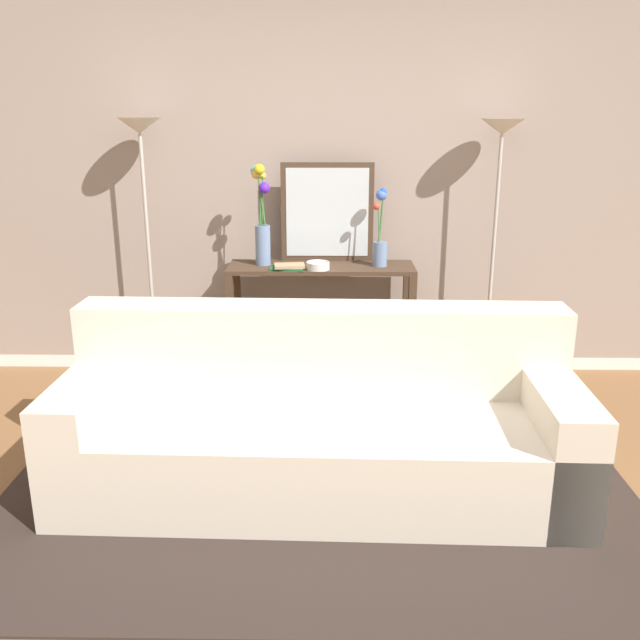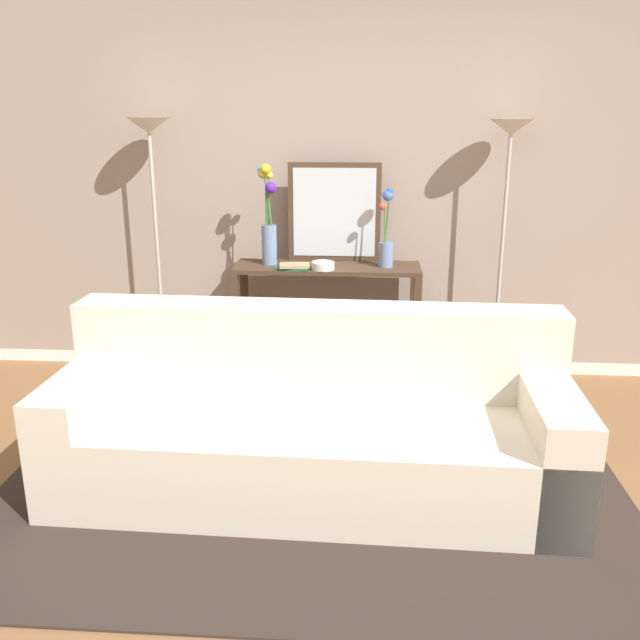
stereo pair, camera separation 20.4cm
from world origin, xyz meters
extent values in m
cube|color=brown|center=(0.00, 0.00, -0.01)|extent=(16.00, 16.00, 0.02)
cube|color=white|center=(0.00, 2.17, 0.04)|extent=(12.00, 0.15, 0.09)
cube|color=gray|center=(0.00, 2.17, 1.53)|extent=(12.00, 0.14, 2.87)
cube|color=#332823|center=(-0.10, 0.29, 0.01)|extent=(3.13, 1.85, 0.01)
cube|color=beige|center=(-0.10, 0.39, 0.21)|extent=(2.51, 0.94, 0.42)
cube|color=beige|center=(-0.10, 0.69, 0.65)|extent=(2.50, 0.32, 0.46)
cube|color=beige|center=(-1.23, 0.41, 0.30)|extent=(0.26, 0.88, 0.60)
cube|color=beige|center=(1.02, 0.36, 0.30)|extent=(0.26, 0.88, 0.60)
cube|color=#473323|center=(-0.11, 1.81, 0.83)|extent=(1.24, 0.38, 0.03)
cube|color=#473323|center=(-0.11, 1.81, 0.15)|extent=(1.14, 0.33, 0.01)
cube|color=#473323|center=(-0.71, 1.64, 0.41)|extent=(0.05, 0.05, 0.82)
cube|color=#473323|center=(0.48, 1.64, 0.41)|extent=(0.05, 0.05, 0.82)
cube|color=#473323|center=(-0.71, 1.97, 0.41)|extent=(0.05, 0.05, 0.82)
cube|color=#473323|center=(0.48, 1.97, 0.41)|extent=(0.05, 0.05, 0.82)
cylinder|color=#B7B2A8|center=(-1.27, 1.86, 0.01)|extent=(0.26, 0.26, 0.02)
cylinder|color=#B7B2A8|center=(-1.27, 1.86, 0.86)|extent=(0.02, 0.02, 1.67)
cone|color=silver|center=(-1.27, 1.86, 1.74)|extent=(0.28, 0.28, 0.10)
cylinder|color=#B7B2A8|center=(1.03, 1.86, 0.01)|extent=(0.26, 0.26, 0.02)
cylinder|color=#B7B2A8|center=(1.03, 1.86, 0.85)|extent=(0.02, 0.02, 1.66)
cone|color=silver|center=(1.03, 1.86, 1.73)|extent=(0.28, 0.28, 0.10)
cube|color=#473323|center=(-0.07, 1.97, 1.17)|extent=(0.62, 0.02, 0.66)
cube|color=silver|center=(-0.07, 1.96, 1.17)|extent=(0.55, 0.01, 0.59)
cylinder|color=#6B84AD|center=(-0.50, 1.83, 0.98)|extent=(0.10, 0.10, 0.26)
cylinder|color=#3D7538|center=(-0.50, 1.81, 1.29)|extent=(0.06, 0.02, 0.36)
sphere|color=gold|center=(-0.51, 1.79, 1.47)|extent=(0.07, 0.07, 0.07)
cylinder|color=#3D7538|center=(-0.49, 1.82, 1.23)|extent=(0.03, 0.02, 0.25)
sphere|color=#5720CB|center=(-0.48, 1.80, 1.35)|extent=(0.07, 0.07, 0.07)
cylinder|color=#3D7538|center=(-0.50, 1.84, 1.27)|extent=(0.02, 0.01, 0.32)
sphere|color=yellow|center=(-0.50, 1.86, 1.43)|extent=(0.05, 0.05, 0.05)
cylinder|color=#3D7538|center=(-0.51, 1.82, 1.27)|extent=(0.02, 0.03, 0.33)
sphere|color=gold|center=(-0.53, 1.81, 1.44)|extent=(0.06, 0.06, 0.06)
cylinder|color=#3D7538|center=(-0.52, 1.83, 1.28)|extent=(0.01, 0.04, 0.35)
sphere|color=#4DBAE9|center=(-0.54, 1.83, 1.46)|extent=(0.07, 0.07, 0.07)
cylinder|color=#6B84AD|center=(0.28, 1.80, 0.92)|extent=(0.09, 0.09, 0.16)
cylinder|color=#3D7538|center=(0.28, 1.81, 1.17)|extent=(0.03, 0.01, 0.32)
sphere|color=blue|center=(0.29, 1.83, 1.33)|extent=(0.05, 0.05, 0.05)
cylinder|color=#3D7538|center=(0.26, 1.79, 1.12)|extent=(0.02, 0.03, 0.23)
sphere|color=#D54431|center=(0.24, 1.78, 1.24)|extent=(0.05, 0.05, 0.05)
cylinder|color=#3D7538|center=(0.28, 1.81, 1.16)|extent=(0.03, 0.01, 0.30)
sphere|color=#466DD0|center=(0.28, 1.83, 1.31)|extent=(0.07, 0.07, 0.07)
cylinder|color=silver|center=(-0.13, 1.68, 0.86)|extent=(0.15, 0.15, 0.04)
torus|color=silver|center=(-0.13, 1.68, 0.89)|extent=(0.15, 0.15, 0.01)
cube|color=#236033|center=(-0.33, 1.69, 0.85)|extent=(0.23, 0.15, 0.02)
cube|color=tan|center=(-0.32, 1.68, 0.87)|extent=(0.21, 0.15, 0.02)
cube|color=#236033|center=(-0.59, 1.81, 0.05)|extent=(0.06, 0.14, 0.10)
cube|color=#2D2D33|center=(-0.55, 1.81, 0.06)|extent=(0.03, 0.16, 0.12)
cube|color=tan|center=(-0.51, 1.81, 0.06)|extent=(0.05, 0.14, 0.12)
cube|color=#B77F33|center=(-0.46, 1.81, 0.05)|extent=(0.04, 0.14, 0.11)
cube|color=#6B3360|center=(-0.41, 1.81, 0.06)|extent=(0.05, 0.15, 0.13)
cube|color=#BC3328|center=(-0.37, 1.81, 0.06)|extent=(0.03, 0.16, 0.12)
cube|color=gold|center=(-0.33, 1.81, 0.06)|extent=(0.04, 0.17, 0.13)
cube|color=slate|center=(-0.29, 1.81, 0.05)|extent=(0.03, 0.16, 0.10)
cube|color=silver|center=(-0.25, 1.81, 0.05)|extent=(0.04, 0.16, 0.10)
cube|color=#1E7075|center=(-0.20, 1.81, 0.05)|extent=(0.06, 0.17, 0.11)
camera|label=1|loc=(-0.05, -2.63, 1.81)|focal=38.21mm
camera|label=2|loc=(0.15, -2.62, 1.81)|focal=38.21mm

